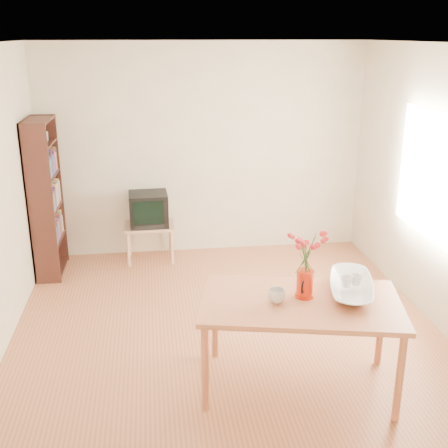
{
  "coord_description": "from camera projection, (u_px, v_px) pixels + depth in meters",
  "views": [
    {
      "loc": [
        -0.65,
        -4.57,
        2.68
      ],
      "look_at": [
        0.0,
        0.3,
        1.0
      ],
      "focal_mm": 45.0,
      "sensor_mm": 36.0,
      "label": 1
    }
  ],
  "objects": [
    {
      "name": "tv_stand",
      "position": [
        150.0,
        230.0,
        6.87
      ],
      "size": [
        0.6,
        0.45,
        0.46
      ],
      "color": "tan",
      "rests_on": "ground"
    },
    {
      "name": "teacup_a",
      "position": [
        347.0,
        269.0,
        4.35
      ],
      "size": [
        0.11,
        0.11,
        0.07
      ],
      "primitive_type": "imported",
      "rotation": [
        0.0,
        0.0,
        0.73
      ],
      "color": "white",
      "rests_on": "bowl"
    },
    {
      "name": "room",
      "position": [
        232.0,
        202.0,
        4.82
      ],
      "size": [
        4.5,
        4.5,
        4.5
      ],
      "color": "#A05A38",
      "rests_on": "ground"
    },
    {
      "name": "bowl",
      "position": [
        353.0,
        264.0,
        4.34
      ],
      "size": [
        0.62,
        0.62,
        0.47
      ],
      "primitive_type": "imported",
      "rotation": [
        0.0,
        0.0,
        -0.29
      ],
      "color": "white",
      "rests_on": "table"
    },
    {
      "name": "flowers",
      "position": [
        307.0,
        250.0,
        4.2
      ],
      "size": [
        0.25,
        0.25,
        0.36
      ],
      "primitive_type": null,
      "color": "#EC3743",
      "rests_on": "pitcher"
    },
    {
      "name": "teacup_b",
      "position": [
        357.0,
        267.0,
        4.38
      ],
      "size": [
        0.1,
        0.1,
        0.07
      ],
      "primitive_type": "imported",
      "rotation": [
        0.0,
        0.0,
        1.83
      ],
      "color": "white",
      "rests_on": "bowl"
    },
    {
      "name": "bookshelf",
      "position": [
        46.0,
        203.0,
        6.38
      ],
      "size": [
        0.28,
        0.7,
        1.8
      ],
      "color": "black",
      "rests_on": "ground"
    },
    {
      "name": "mug",
      "position": [
        277.0,
        296.0,
        4.22
      ],
      "size": [
        0.14,
        0.14,
        0.1
      ],
      "primitive_type": "imported",
      "rotation": [
        0.0,
        0.0,
        3.09
      ],
      "color": "white",
      "rests_on": "table"
    },
    {
      "name": "table",
      "position": [
        301.0,
        309.0,
        4.28
      ],
      "size": [
        1.66,
        1.17,
        0.75
      ],
      "rotation": [
        0.0,
        0.0,
        -0.22
      ],
      "color": "#B5613E",
      "rests_on": "ground"
    },
    {
      "name": "pitcher",
      "position": [
        305.0,
        285.0,
        4.29
      ],
      "size": [
        0.15,
        0.21,
        0.22
      ],
      "rotation": [
        0.0,
        0.0,
        -0.45
      ],
      "color": "red",
      "rests_on": "table"
    },
    {
      "name": "television",
      "position": [
        149.0,
        208.0,
        6.8
      ],
      "size": [
        0.47,
        0.44,
        0.4
      ],
      "rotation": [
        0.0,
        0.0,
        0.04
      ],
      "color": "black",
      "rests_on": "tv_stand"
    }
  ]
}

